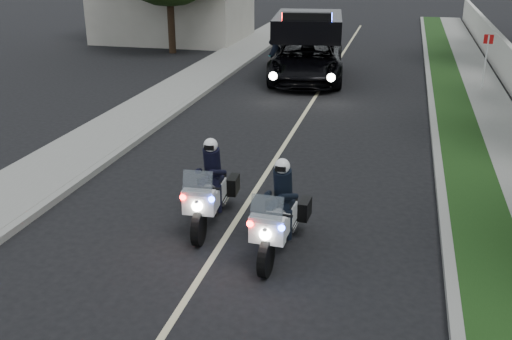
# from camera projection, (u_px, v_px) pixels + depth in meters

# --- Properties ---
(ground) EXTENTS (120.00, 120.00, 0.00)m
(ground) POSITION_uv_depth(u_px,v_px,m) (162.00, 337.00, 8.40)
(ground) COLOR black
(ground) RESTS_ON ground
(curb_right) EXTENTS (0.20, 60.00, 0.15)m
(curb_right) POSITION_uv_depth(u_px,v_px,m) (435.00, 141.00, 16.48)
(curb_right) COLOR gray
(curb_right) RESTS_ON ground
(grass_verge) EXTENTS (1.20, 60.00, 0.16)m
(grass_verge) POSITION_uv_depth(u_px,v_px,m) (461.00, 143.00, 16.32)
(grass_verge) COLOR #193814
(grass_verge) RESTS_ON ground
(sidewalk_right) EXTENTS (1.40, 60.00, 0.16)m
(sidewalk_right) POSITION_uv_depth(u_px,v_px,m) (511.00, 146.00, 16.03)
(sidewalk_right) COLOR gray
(sidewalk_right) RESTS_ON ground
(curb_left) EXTENTS (0.20, 60.00, 0.15)m
(curb_left) POSITION_uv_depth(u_px,v_px,m) (164.00, 121.00, 18.34)
(curb_left) COLOR gray
(curb_left) RESTS_ON ground
(sidewalk_left) EXTENTS (2.00, 60.00, 0.16)m
(sidewalk_left) POSITION_uv_depth(u_px,v_px,m) (132.00, 118.00, 18.59)
(sidewalk_left) COLOR gray
(sidewalk_left) RESTS_ON ground
(lane_marking) EXTENTS (0.12, 50.00, 0.01)m
(lane_marking) POSITION_uv_depth(u_px,v_px,m) (292.00, 133.00, 17.44)
(lane_marking) COLOR #BFB78C
(lane_marking) RESTS_ON ground
(police_moto_left) EXTENTS (0.86, 2.12, 1.76)m
(police_moto_left) POSITION_uv_depth(u_px,v_px,m) (211.00, 223.00, 11.80)
(police_moto_left) COLOR silver
(police_moto_left) RESTS_ON ground
(police_moto_right) EXTENTS (0.82, 2.10, 1.76)m
(police_moto_right) POSITION_uv_depth(u_px,v_px,m) (279.00, 251.00, 10.75)
(police_moto_right) COLOR silver
(police_moto_right) RESTS_ON ground
(police_suv) EXTENTS (3.60, 6.52, 3.02)m
(police_suv) POSITION_uv_depth(u_px,v_px,m) (306.00, 79.00, 24.29)
(police_suv) COLOR black
(police_suv) RESTS_ON ground
(bicycle) EXTENTS (0.77, 1.65, 0.83)m
(bicycle) POSITION_uv_depth(u_px,v_px,m) (275.00, 73.00, 25.46)
(bicycle) COLOR black
(bicycle) RESTS_ON ground
(cyclist) EXTENTS (0.62, 0.42, 1.69)m
(cyclist) POSITION_uv_depth(u_px,v_px,m) (275.00, 73.00, 25.46)
(cyclist) COLOR black
(cyclist) RESTS_ON ground
(sign_post) EXTENTS (0.39, 0.39, 2.22)m
(sign_post) POSITION_uv_depth(u_px,v_px,m) (481.00, 92.00, 22.22)
(sign_post) COLOR #A41B0B
(sign_post) RESTS_ON ground
(tree_left_near) EXTENTS (8.26, 8.26, 10.75)m
(tree_left_near) POSITION_uv_depth(u_px,v_px,m) (173.00, 53.00, 30.13)
(tree_left_near) COLOR #203D14
(tree_left_near) RESTS_ON ground
(tree_left_far) EXTENTS (7.26, 7.26, 9.73)m
(tree_left_far) POSITION_uv_depth(u_px,v_px,m) (179.00, 41.00, 33.74)
(tree_left_far) COLOR #193410
(tree_left_far) RESTS_ON ground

